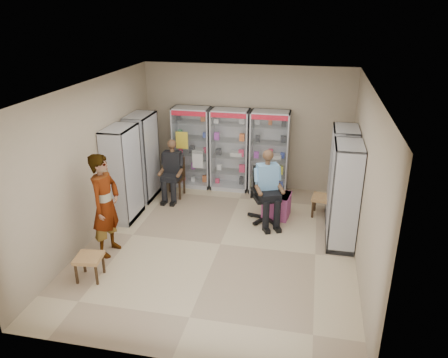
% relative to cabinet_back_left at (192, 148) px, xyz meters
% --- Properties ---
extents(floor, '(6.00, 6.00, 0.00)m').
position_rel_cabinet_back_left_xyz_m(floor, '(1.30, -2.73, -1.00)').
color(floor, tan).
rests_on(floor, ground).
extents(room_shell, '(5.02, 6.02, 3.01)m').
position_rel_cabinet_back_left_xyz_m(room_shell, '(1.30, -2.73, 0.97)').
color(room_shell, tan).
rests_on(room_shell, ground).
extents(cabinet_back_left, '(0.90, 0.50, 2.00)m').
position_rel_cabinet_back_left_xyz_m(cabinet_back_left, '(0.00, 0.00, 0.00)').
color(cabinet_back_left, '#A3A5AA').
rests_on(cabinet_back_left, floor).
extents(cabinet_back_mid, '(0.90, 0.50, 2.00)m').
position_rel_cabinet_back_left_xyz_m(cabinet_back_mid, '(0.95, 0.00, 0.00)').
color(cabinet_back_mid, silver).
rests_on(cabinet_back_mid, floor).
extents(cabinet_back_right, '(0.90, 0.50, 2.00)m').
position_rel_cabinet_back_left_xyz_m(cabinet_back_right, '(1.90, 0.00, 0.00)').
color(cabinet_back_right, '#A2A3A9').
rests_on(cabinet_back_right, floor).
extents(cabinet_right_far, '(0.90, 0.50, 2.00)m').
position_rel_cabinet_back_left_xyz_m(cabinet_right_far, '(3.53, -1.13, 0.00)').
color(cabinet_right_far, '#BABCC2').
rests_on(cabinet_right_far, floor).
extents(cabinet_right_near, '(0.90, 0.50, 2.00)m').
position_rel_cabinet_back_left_xyz_m(cabinet_right_near, '(3.53, -2.23, 0.00)').
color(cabinet_right_near, silver).
rests_on(cabinet_right_near, floor).
extents(cabinet_left_far, '(0.90, 0.50, 2.00)m').
position_rel_cabinet_back_left_xyz_m(cabinet_left_far, '(-0.93, -0.93, 0.00)').
color(cabinet_left_far, '#AFB1B6').
rests_on(cabinet_left_far, floor).
extents(cabinet_left_near, '(0.90, 0.50, 2.00)m').
position_rel_cabinet_back_left_xyz_m(cabinet_left_near, '(-0.93, -2.03, 0.00)').
color(cabinet_left_near, '#B5B8BD').
rests_on(cabinet_left_near, floor).
extents(wooden_chair, '(0.42, 0.42, 0.94)m').
position_rel_cabinet_back_left_xyz_m(wooden_chair, '(-0.25, -0.73, -0.53)').
color(wooden_chair, black).
rests_on(wooden_chair, floor).
extents(seated_customer, '(0.44, 0.60, 1.34)m').
position_rel_cabinet_back_left_xyz_m(seated_customer, '(-0.25, -0.78, -0.33)').
color(seated_customer, black).
rests_on(seated_customer, floor).
extents(office_chair, '(0.84, 0.84, 1.17)m').
position_rel_cabinet_back_left_xyz_m(office_chair, '(2.03, -1.53, -0.42)').
color(office_chair, black).
rests_on(office_chair, floor).
extents(seated_shopkeeper, '(0.72, 0.82, 1.49)m').
position_rel_cabinet_back_left_xyz_m(seated_shopkeeper, '(2.03, -1.58, -0.26)').
color(seated_shopkeeper, '#6686CA').
rests_on(seated_shopkeeper, floor).
extents(pink_trunk, '(0.60, 0.59, 0.52)m').
position_rel_cabinet_back_left_xyz_m(pink_trunk, '(2.23, -1.32, -0.74)').
color(pink_trunk, '#B44882').
rests_on(pink_trunk, floor).
extents(tea_glass, '(0.07, 0.07, 0.10)m').
position_rel_cabinet_back_left_xyz_m(tea_glass, '(2.22, -1.38, -0.43)').
color(tea_glass, '#552507').
rests_on(tea_glass, pink_trunk).
extents(woven_stool_a, '(0.50, 0.50, 0.45)m').
position_rel_cabinet_back_left_xyz_m(woven_stool_a, '(3.20, -1.07, -0.78)').
color(woven_stool_a, '#A87D46').
rests_on(woven_stool_a, floor).
extents(woven_stool_b, '(0.47, 0.47, 0.42)m').
position_rel_cabinet_back_left_xyz_m(woven_stool_b, '(-0.60, -4.26, -0.79)').
color(woven_stool_b, '#A06D43').
rests_on(woven_stool_b, floor).
extents(standing_man, '(0.53, 0.74, 1.92)m').
position_rel_cabinet_back_left_xyz_m(standing_man, '(-0.65, -3.41, -0.04)').
color(standing_man, gray).
rests_on(standing_man, floor).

